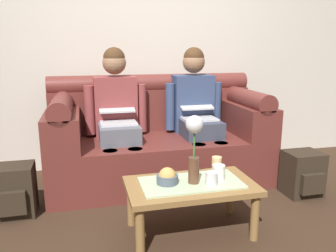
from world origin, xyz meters
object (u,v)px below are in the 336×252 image
(snack_bowl, at_px, (167,177))
(cup_near_right, at_px, (219,172))
(coffee_table, at_px, (191,190))
(couch, at_px, (158,140))
(cup_near_left, at_px, (217,166))
(backpack_left, at_px, (14,191))
(flower_vase, at_px, (194,142))
(cup_far_center, at_px, (211,178))
(person_left, at_px, (117,112))
(person_right, at_px, (196,108))
(backpack_right, at_px, (303,174))

(snack_bowl, xyz_separation_m, cup_near_right, (0.35, -0.02, 0.01))
(coffee_table, bearing_deg, couch, 90.00)
(cup_near_left, height_order, backpack_left, cup_near_left)
(flower_vase, height_order, cup_far_center, flower_vase)
(backpack_left, bearing_deg, person_left, 30.02)
(person_right, distance_m, cup_near_left, 0.96)
(flower_vase, xyz_separation_m, cup_far_center, (0.10, -0.05, -0.23))
(person_right, height_order, flower_vase, person_right)
(backpack_left, bearing_deg, cup_near_left, -17.76)
(cup_near_right, bearing_deg, person_left, 118.93)
(snack_bowl, xyz_separation_m, backpack_right, (1.25, 0.33, -0.22))
(coffee_table, height_order, cup_near_left, cup_near_left)
(couch, bearing_deg, coffee_table, -90.00)
(coffee_table, distance_m, backpack_left, 1.31)
(coffee_table, bearing_deg, cup_near_right, -1.64)
(cup_near_left, height_order, cup_near_right, cup_near_left)
(flower_vase, distance_m, cup_near_left, 0.31)
(cup_near_right, xyz_separation_m, cup_far_center, (-0.08, -0.07, -0.01))
(cup_near_left, xyz_separation_m, cup_far_center, (-0.10, -0.16, -0.02))
(couch, bearing_deg, snack_bowl, -98.83)
(flower_vase, bearing_deg, person_right, 70.75)
(flower_vase, bearing_deg, backpack_right, 18.41)
(person_right, xyz_separation_m, cup_near_right, (-0.18, -1.02, -0.25))
(coffee_table, bearing_deg, backpack_left, 155.58)
(snack_bowl, distance_m, cup_near_right, 0.35)
(person_left, xyz_separation_m, snack_bowl, (0.22, -1.00, -0.26))
(person_left, bearing_deg, backpack_right, -24.47)
(coffee_table, relative_size, snack_bowl, 6.01)
(person_left, xyz_separation_m, flower_vase, (0.38, -1.03, -0.02))
(coffee_table, relative_size, backpack_left, 2.21)
(person_left, distance_m, flower_vase, 1.10)
(cup_near_left, bearing_deg, cup_far_center, -121.56)
(flower_vase, height_order, cup_near_left, flower_vase)
(coffee_table, bearing_deg, cup_near_left, 22.87)
(snack_bowl, distance_m, cup_far_center, 0.28)
(flower_vase, height_order, backpack_right, flower_vase)
(couch, xyz_separation_m, coffee_table, (0.00, -1.01, -0.08))
(cup_near_right, bearing_deg, snack_bowl, 176.79)
(person_left, height_order, backpack_left, person_left)
(person_right, xyz_separation_m, backpack_right, (0.73, -0.67, -0.47))
(person_right, relative_size, cup_near_right, 12.23)
(cup_far_center, xyz_separation_m, backpack_right, (0.98, 0.42, -0.22))
(person_right, bearing_deg, coffee_table, -110.17)
(person_left, xyz_separation_m, backpack_right, (1.47, -0.67, -0.47))
(person_right, relative_size, snack_bowl, 8.72)
(couch, xyz_separation_m, cup_far_center, (0.11, -1.09, 0.03))
(cup_near_right, bearing_deg, backpack_right, 21.01)
(couch, bearing_deg, cup_near_left, -76.94)
(cup_far_center, relative_size, backpack_left, 0.22)
(person_right, distance_m, cup_far_center, 1.14)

